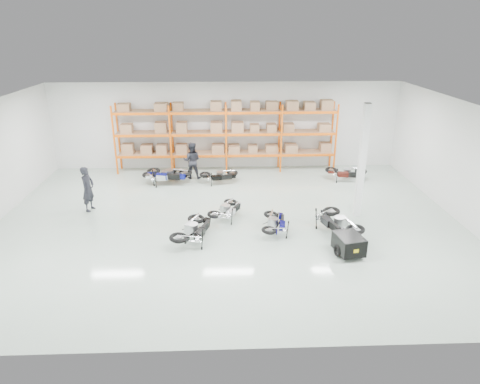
{
  "coord_description": "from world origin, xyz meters",
  "views": [
    {
      "loc": [
        -0.12,
        -15.07,
        7.17
      ],
      "look_at": [
        0.48,
        0.41,
        1.1
      ],
      "focal_mm": 32.0,
      "sensor_mm": 36.0,
      "label": 1
    }
  ],
  "objects_px": {
    "moto_back_a": "(168,172)",
    "moto_back_b": "(165,173)",
    "trailer": "(349,244)",
    "moto_back_c": "(219,173)",
    "moto_silver_left": "(227,207)",
    "person_back": "(192,161)",
    "moto_back_d": "(347,170)",
    "moto_blue_centre": "(276,220)",
    "moto_black_far_left": "(194,226)",
    "person_left": "(88,189)",
    "moto_touring_right": "(337,218)"
  },
  "relations": [
    {
      "from": "moto_back_b",
      "to": "moto_back_c",
      "type": "xyz_separation_m",
      "value": [
        2.64,
        -0.03,
        -0.05
      ]
    },
    {
      "from": "person_left",
      "to": "moto_back_a",
      "type": "bearing_deg",
      "value": -27.74
    },
    {
      "from": "moto_back_d",
      "to": "person_back",
      "type": "distance_m",
      "value": 7.62
    },
    {
      "from": "moto_silver_left",
      "to": "moto_back_b",
      "type": "distance_m",
      "value": 5.1
    },
    {
      "from": "moto_back_a",
      "to": "moto_back_c",
      "type": "xyz_separation_m",
      "value": [
        2.49,
        -0.07,
        -0.1
      ]
    },
    {
      "from": "moto_back_d",
      "to": "person_back",
      "type": "xyz_separation_m",
      "value": [
        -7.59,
        0.65,
        0.38
      ]
    },
    {
      "from": "moto_silver_left",
      "to": "person_back",
      "type": "height_order",
      "value": "person_back"
    },
    {
      "from": "moto_back_c",
      "to": "person_back",
      "type": "relative_size",
      "value": 0.88
    },
    {
      "from": "moto_back_b",
      "to": "person_back",
      "type": "distance_m",
      "value": 1.53
    },
    {
      "from": "moto_back_d",
      "to": "moto_silver_left",
      "type": "bearing_deg",
      "value": 135.35
    },
    {
      "from": "moto_back_b",
      "to": "moto_back_d",
      "type": "height_order",
      "value": "moto_back_b"
    },
    {
      "from": "moto_back_d",
      "to": "person_left",
      "type": "height_order",
      "value": "person_left"
    },
    {
      "from": "moto_back_a",
      "to": "moto_back_b",
      "type": "height_order",
      "value": "moto_back_a"
    },
    {
      "from": "moto_back_c",
      "to": "moto_blue_centre",
      "type": "bearing_deg",
      "value": -167.51
    },
    {
      "from": "person_back",
      "to": "trailer",
      "type": "bearing_deg",
      "value": 130.41
    },
    {
      "from": "moto_blue_centre",
      "to": "moto_black_far_left",
      "type": "xyz_separation_m",
      "value": [
        -2.95,
        -0.55,
        0.08
      ]
    },
    {
      "from": "trailer",
      "to": "person_left",
      "type": "bearing_deg",
      "value": 145.91
    },
    {
      "from": "trailer",
      "to": "moto_back_d",
      "type": "height_order",
      "value": "moto_back_d"
    },
    {
      "from": "moto_back_b",
      "to": "moto_back_a",
      "type": "bearing_deg",
      "value": -92.06
    },
    {
      "from": "moto_blue_centre",
      "to": "moto_back_b",
      "type": "relative_size",
      "value": 0.91
    },
    {
      "from": "moto_back_c",
      "to": "person_left",
      "type": "xyz_separation_m",
      "value": [
        -5.33,
        -3.05,
        0.44
      ]
    },
    {
      "from": "trailer",
      "to": "moto_back_c",
      "type": "height_order",
      "value": "moto_back_c"
    },
    {
      "from": "moto_back_c",
      "to": "moto_back_d",
      "type": "distance_m",
      "value": 6.23
    },
    {
      "from": "moto_back_d",
      "to": "person_back",
      "type": "bearing_deg",
      "value": 94.75
    },
    {
      "from": "moto_back_d",
      "to": "trailer",
      "type": "bearing_deg",
      "value": 175.0
    },
    {
      "from": "moto_back_a",
      "to": "moto_back_d",
      "type": "relative_size",
      "value": 1.12
    },
    {
      "from": "trailer",
      "to": "moto_blue_centre",
      "type": "bearing_deg",
      "value": 130.79
    },
    {
      "from": "moto_back_c",
      "to": "person_left",
      "type": "bearing_deg",
      "value": 111.08
    },
    {
      "from": "trailer",
      "to": "moto_back_d",
      "type": "distance_m",
      "value": 7.53
    },
    {
      "from": "moto_back_d",
      "to": "moto_blue_centre",
      "type": "bearing_deg",
      "value": 152.85
    },
    {
      "from": "moto_touring_right",
      "to": "moto_back_a",
      "type": "bearing_deg",
      "value": 123.74
    },
    {
      "from": "moto_back_a",
      "to": "person_back",
      "type": "distance_m",
      "value": 1.38
    },
    {
      "from": "trailer",
      "to": "person_left",
      "type": "height_order",
      "value": "person_left"
    },
    {
      "from": "moto_touring_right",
      "to": "moto_back_c",
      "type": "relative_size",
      "value": 1.23
    },
    {
      "from": "moto_blue_centre",
      "to": "person_left",
      "type": "relative_size",
      "value": 0.87
    },
    {
      "from": "moto_black_far_left",
      "to": "person_left",
      "type": "height_order",
      "value": "person_left"
    },
    {
      "from": "moto_blue_centre",
      "to": "moto_back_a",
      "type": "xyz_separation_m",
      "value": [
        -4.58,
        5.48,
        0.1
      ]
    },
    {
      "from": "moto_back_a",
      "to": "moto_back_d",
      "type": "distance_m",
      "value": 8.72
    },
    {
      "from": "moto_silver_left",
      "to": "trailer",
      "type": "bearing_deg",
      "value": 171.22
    },
    {
      "from": "moto_touring_right",
      "to": "moto_back_d",
      "type": "bearing_deg",
      "value": 54.78
    },
    {
      "from": "moto_back_a",
      "to": "moto_back_b",
      "type": "relative_size",
      "value": 1.09
    },
    {
      "from": "moto_silver_left",
      "to": "moto_back_b",
      "type": "height_order",
      "value": "moto_back_b"
    },
    {
      "from": "moto_back_a",
      "to": "moto_back_b",
      "type": "bearing_deg",
      "value": 115.97
    },
    {
      "from": "moto_blue_centre",
      "to": "moto_touring_right",
      "type": "height_order",
      "value": "moto_touring_right"
    },
    {
      "from": "moto_silver_left",
      "to": "moto_touring_right",
      "type": "height_order",
      "value": "moto_touring_right"
    },
    {
      "from": "moto_back_b",
      "to": "person_back",
      "type": "relative_size",
      "value": 0.98
    },
    {
      "from": "moto_touring_right",
      "to": "moto_back_d",
      "type": "height_order",
      "value": "moto_touring_right"
    },
    {
      "from": "moto_back_d",
      "to": "moto_touring_right",
      "type": "bearing_deg",
      "value": 171.13
    },
    {
      "from": "moto_back_a",
      "to": "trailer",
      "type": "bearing_deg",
      "value": -124.73
    },
    {
      "from": "trailer",
      "to": "person_left",
      "type": "relative_size",
      "value": 0.93
    }
  ]
}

